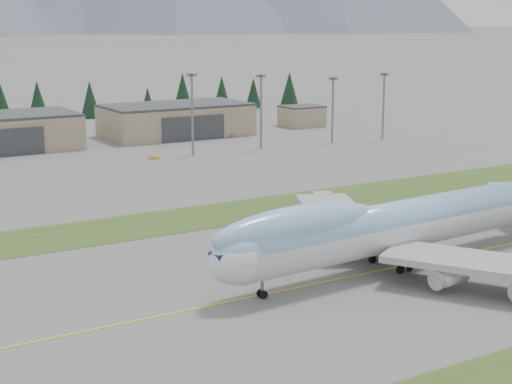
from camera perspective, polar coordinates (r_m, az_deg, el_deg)
ground at (r=119.19m, az=5.40°, el=-6.47°), size 7000.00×7000.00×0.00m
grass_strip_far at (r=156.19m, az=-4.37°, el=-1.88°), size 400.00×18.00×0.08m
taxiway_line_main at (r=119.19m, az=5.40°, el=-6.47°), size 400.00×0.40×0.02m
boeing_747_freighter at (r=125.66m, az=10.11°, el=-2.38°), size 78.28×67.58×20.65m
hangar_right at (r=267.47m, az=-5.82°, el=5.25°), size 48.00×26.60×10.80m
control_shed at (r=290.60m, az=3.35°, el=5.54°), size 14.00×12.00×7.60m
floodlight_masts at (r=242.34m, az=2.81°, el=6.97°), size 70.82×6.97×23.55m
service_vehicle_b at (r=223.49m, az=-7.38°, el=2.40°), size 3.62×2.58×1.13m
service_vehicle_c at (r=264.40m, az=-1.89°, el=4.04°), size 2.19×4.63×1.30m
conifer_belt at (r=313.52m, az=-16.64°, el=6.20°), size 272.73×15.08×16.56m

